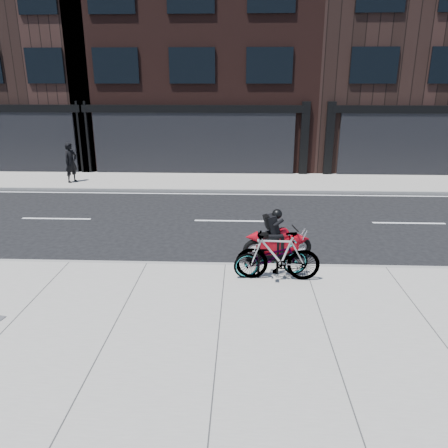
{
  "coord_description": "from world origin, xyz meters",
  "views": [
    {
      "loc": [
        0.39,
        -12.11,
        4.55
      ],
      "look_at": [
        -0.07,
        -1.06,
        0.9
      ],
      "focal_mm": 35.0,
      "sensor_mm": 36.0,
      "label": 1
    }
  ],
  "objects_px": {
    "bicycle_front": "(271,257)",
    "pedestrian": "(71,162)",
    "bicycle_rear": "(278,256)",
    "bike_rack": "(268,254)",
    "motorcycle": "(281,239)"
  },
  "relations": [
    {
      "from": "bicycle_front",
      "to": "bicycle_rear",
      "type": "relative_size",
      "value": 0.92
    },
    {
      "from": "bicycle_front",
      "to": "bicycle_rear",
      "type": "distance_m",
      "value": 0.25
    },
    {
      "from": "bicycle_front",
      "to": "pedestrian",
      "type": "distance_m",
      "value": 12.88
    },
    {
      "from": "bicycle_rear",
      "to": "pedestrian",
      "type": "distance_m",
      "value": 13.1
    },
    {
      "from": "bicycle_front",
      "to": "bicycle_rear",
      "type": "bearing_deg",
      "value": -155.65
    },
    {
      "from": "bicycle_front",
      "to": "pedestrian",
      "type": "xyz_separation_m",
      "value": [
        -8.43,
        9.72,
        0.42
      ]
    },
    {
      "from": "pedestrian",
      "to": "bicycle_rear",
      "type": "bearing_deg",
      "value": -111.41
    },
    {
      "from": "bicycle_rear",
      "to": "pedestrian",
      "type": "bearing_deg",
      "value": -136.92
    },
    {
      "from": "bike_rack",
      "to": "bicycle_front",
      "type": "xyz_separation_m",
      "value": [
        0.07,
        -0.0,
        -0.08
      ]
    },
    {
      "from": "bike_rack",
      "to": "motorcycle",
      "type": "xyz_separation_m",
      "value": [
        0.4,
        1.35,
        -0.11
      ]
    },
    {
      "from": "bike_rack",
      "to": "motorcycle",
      "type": "relative_size",
      "value": 0.5
    },
    {
      "from": "bicycle_rear",
      "to": "bike_rack",
      "type": "bearing_deg",
      "value": -129.56
    },
    {
      "from": "bike_rack",
      "to": "bicycle_rear",
      "type": "relative_size",
      "value": 0.48
    },
    {
      "from": "motorcycle",
      "to": "bicycle_front",
      "type": "bearing_deg",
      "value": -114.65
    },
    {
      "from": "bike_rack",
      "to": "bicycle_rear",
      "type": "xyz_separation_m",
      "value": [
        0.2,
        -0.18,
        0.03
      ]
    }
  ]
}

